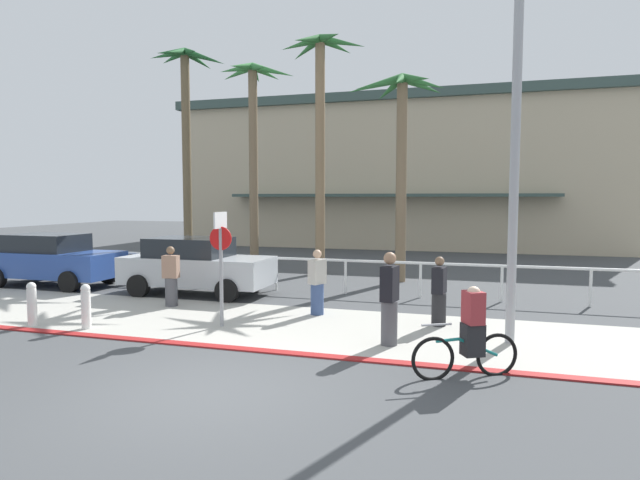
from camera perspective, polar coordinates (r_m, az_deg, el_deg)
ground_plane at (r=17.54m, az=3.92°, el=-4.90°), size 80.00×80.00×0.00m
sidewalk_strip at (r=12.06m, az=-2.29°, el=-9.19°), size 44.00×4.00×0.02m
curb_paint at (r=10.25m, az=-6.02°, el=-11.67°), size 44.00×0.24×0.03m
building_backdrop at (r=34.57m, az=8.66°, el=6.89°), size 25.48×12.05×8.60m
rail_fence at (r=15.97m, az=2.74°, el=-2.79°), size 26.68×0.08×1.04m
stop_sign_bike_lane at (r=11.96m, az=-10.53°, el=-1.27°), size 0.52×0.56×2.56m
bollard_0 at (r=12.78m, az=-23.70°, el=-6.47°), size 0.20×0.20×1.00m
bollard_1 at (r=13.59m, az=-28.38°, el=-6.00°), size 0.20×0.20×1.00m
streetlight_curb at (r=10.85m, az=20.23°, el=11.70°), size 0.24×2.54×7.50m
palm_tree_0 at (r=23.68m, az=-14.06°, el=13.95°), size 2.99×3.53×9.07m
palm_tree_1 at (r=22.42m, az=-7.13°, el=12.79°), size 3.60×3.02×8.31m
palm_tree_2 at (r=20.40m, az=0.06°, el=14.68°), size 3.12×3.58×8.85m
palm_tree_3 at (r=18.54m, az=8.57°, el=12.15°), size 3.34×2.89×7.01m
car_blue_0 at (r=19.47m, az=-26.69°, el=-1.85°), size 4.40×2.02×1.69m
car_silver_1 at (r=16.27m, az=-13.12°, el=-2.65°), size 4.40×2.02×1.69m
cyclist_teal_0 at (r=8.98m, az=15.71°, el=-9.67°), size 1.64×0.90×1.50m
pedestrian_0 at (r=13.07m, az=-0.30°, el=-4.85°), size 0.43×0.48×1.61m
pedestrian_1 at (r=14.62m, az=-15.60°, el=-4.04°), size 0.44×0.37×1.60m
pedestrian_2 at (r=12.23m, az=12.58°, el=-5.71°), size 0.36×0.43×1.57m
pedestrian_3 at (r=10.47m, az=7.42°, el=-6.60°), size 0.37×0.44×1.83m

